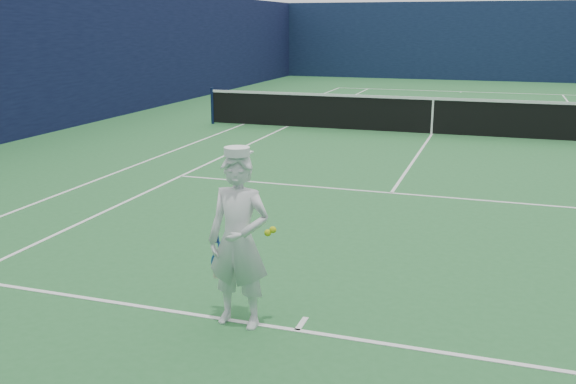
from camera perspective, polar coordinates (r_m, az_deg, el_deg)
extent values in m
plane|color=#276833|center=(17.61, 12.62, 4.96)|extent=(80.00, 80.00, 0.00)
cube|color=white|center=(29.36, 15.13, 8.61)|extent=(11.03, 0.06, 0.01)
cube|color=white|center=(6.35, 0.80, -12.20)|extent=(11.03, 0.06, 0.01)
cube|color=white|center=(18.94, -4.18, 5.96)|extent=(0.06, 23.83, 0.01)
cube|color=white|center=(18.46, -0.23, 5.77)|extent=(0.06, 23.77, 0.01)
cube|color=white|center=(23.92, 14.27, 7.38)|extent=(8.23, 0.06, 0.01)
cube|color=white|center=(11.39, 9.17, -0.09)|extent=(8.23, 0.06, 0.01)
cube|color=white|center=(17.61, 12.62, 4.97)|extent=(0.06, 12.80, 0.01)
cube|color=white|center=(29.21, 15.11, 8.58)|extent=(0.06, 0.30, 0.01)
cube|color=white|center=(6.48, 1.21, -11.63)|extent=(0.06, 0.30, 0.01)
cube|color=#0F1A38|center=(35.34, 16.00, 12.75)|extent=(20.12, 0.12, 4.00)
cube|color=#0E1236|center=(20.89, -16.06, 11.76)|extent=(0.12, 36.12, 4.00)
cylinder|color=#141E4C|center=(19.23, -6.74, 7.63)|extent=(0.09, 0.09, 1.07)
cube|color=black|center=(17.53, 12.71, 6.57)|extent=(12.79, 0.02, 0.92)
cube|color=white|center=(17.47, 12.80, 8.10)|extent=(12.79, 0.04, 0.07)
cube|color=white|center=(17.54, 12.70, 6.47)|extent=(0.05, 0.03, 0.94)
imported|color=white|center=(6.18, -4.40, -4.40)|extent=(0.64, 0.44, 1.72)
cylinder|color=white|center=(5.95, -4.56, 3.62)|extent=(0.24, 0.24, 0.08)
cube|color=white|center=(6.07, -4.04, 3.56)|extent=(0.18, 0.11, 0.02)
cylinder|color=navy|center=(6.36, -6.39, -3.66)|extent=(0.04, 0.09, 0.22)
cube|color=#1E48A6|center=(6.47, -6.13, -5.01)|extent=(0.02, 0.02, 0.14)
torus|color=#1E48A6|center=(6.59, -5.83, -6.53)|extent=(0.30, 0.11, 0.29)
cube|color=beige|center=(6.59, -5.83, -6.53)|extent=(0.22, 0.01, 0.30)
sphere|color=#CCD918|center=(6.14, -1.81, -3.65)|extent=(0.07, 0.07, 0.07)
sphere|color=#CCD918|center=(6.13, -1.36, -3.38)|extent=(0.07, 0.07, 0.07)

